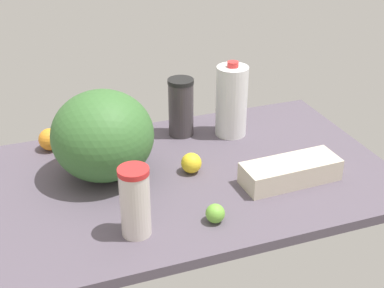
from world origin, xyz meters
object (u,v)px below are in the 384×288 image
(tumbler_cup, at_px, (135,202))
(shaker_bottle, at_px, (181,107))
(egg_carton, at_px, (290,172))
(lemon_near_front, at_px, (190,163))
(orange_beside_bowl, at_px, (50,139))
(lime_far_back, at_px, (215,213))
(milk_jug, at_px, (232,101))
(watermelon, at_px, (103,136))

(tumbler_cup, bearing_deg, shaker_bottle, 59.71)
(shaker_bottle, height_order, egg_carton, shaker_bottle)
(lemon_near_front, bearing_deg, tumbler_cup, -134.06)
(orange_beside_bowl, height_order, lime_far_back, orange_beside_bowl)
(shaker_bottle, bearing_deg, orange_beside_bowl, 174.84)
(orange_beside_bowl, bearing_deg, tumbler_cup, -73.82)
(milk_jug, height_order, watermelon, watermelon)
(shaker_bottle, xyz_separation_m, orange_beside_bowl, (-0.44, 0.04, -0.07))
(watermelon, distance_m, lemon_near_front, 0.28)
(tumbler_cup, xyz_separation_m, lime_far_back, (0.21, -0.02, -0.07))
(tumbler_cup, xyz_separation_m, lemon_near_front, (0.23, 0.24, -0.06))
(shaker_bottle, relative_size, orange_beside_bowl, 2.77)
(shaker_bottle, relative_size, lemon_near_front, 3.21)
(tumbler_cup, relative_size, lemon_near_front, 3.04)
(lemon_near_front, bearing_deg, shaker_bottle, 77.26)
(lemon_near_front, bearing_deg, egg_carton, -29.59)
(milk_jug, bearing_deg, watermelon, -164.79)
(watermelon, distance_m, egg_carton, 0.56)
(shaker_bottle, xyz_separation_m, egg_carton, (0.20, -0.40, -0.07))
(lemon_near_front, height_order, lime_far_back, lemon_near_front)
(tumbler_cup, height_order, orange_beside_bowl, tumbler_cup)
(lemon_near_front, xyz_separation_m, orange_beside_bowl, (-0.38, 0.29, 0.01))
(orange_beside_bowl, bearing_deg, watermelon, -58.09)
(lemon_near_front, bearing_deg, orange_beside_bowl, 142.55)
(egg_carton, bearing_deg, watermelon, 154.46)
(watermelon, bearing_deg, lime_far_back, -56.11)
(tumbler_cup, xyz_separation_m, watermelon, (-0.02, 0.31, 0.04))
(shaker_bottle, distance_m, tumbler_cup, 0.57)
(tumbler_cup, relative_size, egg_carton, 0.65)
(watermelon, bearing_deg, shaker_bottle, 31.01)
(lemon_near_front, relative_size, orange_beside_bowl, 0.86)
(shaker_bottle, distance_m, orange_beside_bowl, 0.45)
(tumbler_cup, height_order, watermelon, watermelon)
(watermelon, height_order, lemon_near_front, watermelon)
(egg_carton, relative_size, lime_far_back, 5.70)
(orange_beside_bowl, bearing_deg, lime_far_back, -56.89)
(tumbler_cup, height_order, lemon_near_front, tumbler_cup)
(orange_beside_bowl, xyz_separation_m, lime_far_back, (0.36, -0.55, -0.01))
(lemon_near_front, xyz_separation_m, lime_far_back, (-0.02, -0.26, -0.01))
(milk_jug, distance_m, orange_beside_bowl, 0.62)
(shaker_bottle, relative_size, watermelon, 0.67)
(shaker_bottle, relative_size, egg_carton, 0.69)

